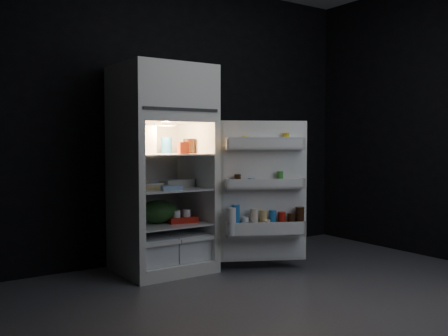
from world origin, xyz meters
TOP-DOWN VIEW (x-y plane):
  - floor at (0.00, 0.00)m, footprint 4.00×3.40m
  - wall_back at (0.00, 1.70)m, footprint 4.00×0.00m
  - refrigerator at (-0.41, 1.32)m, footprint 0.76×0.71m
  - fridge_door at (0.30, 0.77)m, footprint 0.73×0.50m
  - milk_jug at (-0.55, 1.37)m, footprint 0.17×0.17m
  - mayo_jar at (-0.33, 1.36)m, footprint 0.11×0.11m
  - jam_jar at (-0.14, 1.28)m, footprint 0.12×0.12m
  - amber_bottle at (-0.63, 1.42)m, footprint 0.10×0.10m
  - small_carton at (-0.32, 1.09)m, footprint 0.09×0.07m
  - egg_carton at (-0.27, 1.27)m, footprint 0.34×0.19m
  - pie at (-0.51, 1.36)m, footprint 0.38×0.38m
  - flat_package at (-0.43, 1.08)m, footprint 0.18×0.12m
  - wrapped_pkg at (-0.17, 1.45)m, footprint 0.13×0.11m
  - produce_bag at (-0.46, 1.29)m, footprint 0.44×0.41m
  - yogurt_tray at (-0.28, 1.18)m, footprint 0.27×0.18m
  - small_can_red at (-0.22, 1.46)m, footprint 0.08×0.08m
  - small_can_silver at (-0.20, 1.42)m, footprint 0.09×0.09m

SIDE VIEW (x-z plane):
  - floor at x=0.00m, z-range 0.00..0.00m
  - yogurt_tray at x=-0.28m, z-range 0.43..0.48m
  - small_can_red at x=-0.22m, z-range 0.43..0.52m
  - small_can_silver at x=-0.20m, z-range 0.43..0.52m
  - produce_bag at x=-0.46m, z-range 0.43..0.62m
  - fridge_door at x=0.30m, z-range 0.07..1.29m
  - pie at x=-0.51m, z-range 0.73..0.77m
  - flat_package at x=-0.43m, z-range 0.73..0.77m
  - wrapped_pkg at x=-0.17m, z-range 0.73..0.78m
  - egg_carton at x=-0.27m, z-range 0.73..0.80m
  - refrigerator at x=-0.41m, z-range 0.07..1.85m
  - small_carton at x=-0.32m, z-range 1.03..1.13m
  - jam_jar at x=-0.14m, z-range 1.03..1.16m
  - mayo_jar at x=-0.33m, z-range 1.03..1.17m
  - amber_bottle at x=-0.63m, z-range 1.03..1.25m
  - milk_jug at x=-0.55m, z-range 1.03..1.27m
  - wall_back at x=0.00m, z-range 0.00..2.70m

